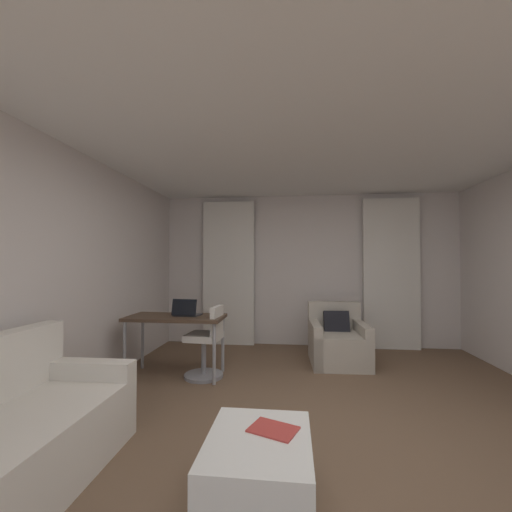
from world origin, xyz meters
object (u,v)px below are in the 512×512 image
(armchair, at_px, (338,343))
(desk, at_px, (176,322))
(laptop, at_px, (187,312))
(coffee_table, at_px, (259,472))
(desk_chair, at_px, (207,345))
(magazine_open, at_px, (273,429))

(armchair, xyz_separation_m, desk, (-2.10, -0.77, 0.39))
(laptop, bearing_deg, armchair, 21.03)
(coffee_table, bearing_deg, desk_chair, 112.90)
(desk, height_order, magazine_open, desk)
(armchair, height_order, laptop, laptop)
(desk, bearing_deg, magazine_open, -55.52)
(armchair, height_order, desk_chair, desk_chair)
(laptop, xyz_separation_m, magazine_open, (1.21, -1.97, -0.40))
(desk, xyz_separation_m, magazine_open, (1.35, -1.96, -0.28))
(desk_chair, bearing_deg, armchair, 24.60)
(armchair, distance_m, coffee_table, 2.94)
(laptop, height_order, magazine_open, laptop)
(desk_chair, bearing_deg, desk, 178.63)
(armchair, distance_m, desk, 2.27)
(coffee_table, distance_m, magazine_open, 0.24)
(desk, xyz_separation_m, coffee_table, (1.27, -2.06, -0.48))
(armchair, distance_m, desk_chair, 1.87)
(desk_chair, bearing_deg, laptop, 175.56)
(laptop, xyz_separation_m, coffee_table, (1.13, -2.07, -0.60))
(laptop, distance_m, coffee_table, 2.43)
(laptop, bearing_deg, desk, -175.23)
(armchair, xyz_separation_m, desk_chair, (-1.69, -0.78, 0.11))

